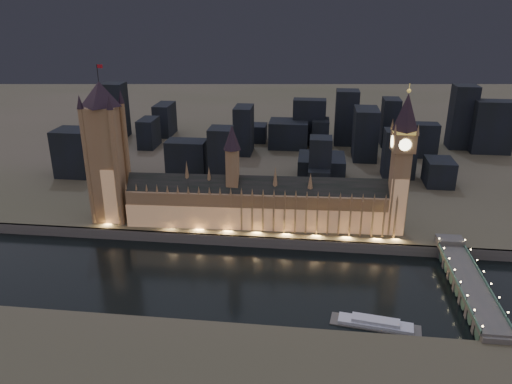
# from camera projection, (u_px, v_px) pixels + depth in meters

# --- Properties ---
(ground_plane) EXTENTS (2000.00, 2000.00, 0.00)m
(ground_plane) POSITION_uv_depth(u_px,v_px,m) (239.00, 275.00, 331.38)
(ground_plane) COLOR black
(ground_plane) RESTS_ON ground
(north_bank) EXTENTS (2000.00, 960.00, 8.00)m
(north_bank) POSITION_uv_depth(u_px,v_px,m) (287.00, 107.00, 810.37)
(north_bank) COLOR #434B2E
(north_bank) RESTS_ON ground
(embankment_wall) EXTENTS (2000.00, 2.50, 8.00)m
(embankment_wall) POSITION_uv_depth(u_px,v_px,m) (247.00, 241.00, 367.80)
(embankment_wall) COLOR #4C534E
(embankment_wall) RESTS_ON ground
(palace_of_westminster) EXTENTS (202.00, 28.67, 78.00)m
(palace_of_westminster) POSITION_uv_depth(u_px,v_px,m) (258.00, 203.00, 378.15)
(palace_of_westminster) COLOR #966B45
(palace_of_westminster) RESTS_ON north_bank
(victoria_tower) EXTENTS (31.68, 31.68, 119.69)m
(victoria_tower) POSITION_uv_depth(u_px,v_px,m) (106.00, 146.00, 375.99)
(victoria_tower) COLOR #966B45
(victoria_tower) RESTS_ON north_bank
(elizabeth_tower) EXTENTS (18.00, 18.00, 110.31)m
(elizabeth_tower) POSITION_uv_depth(u_px,v_px,m) (402.00, 153.00, 351.26)
(elizabeth_tower) COLOR #966B45
(elizabeth_tower) RESTS_ON north_bank
(westminster_bridge) EXTENTS (18.28, 113.00, 15.90)m
(westminster_bridge) POSITION_uv_depth(u_px,v_px,m) (467.00, 284.00, 310.14)
(westminster_bridge) COLOR #4C534E
(westminster_bridge) RESTS_ON ground
(river_boat) EXTENTS (51.10, 19.06, 4.50)m
(river_boat) POSITION_uv_depth(u_px,v_px,m) (375.00, 323.00, 279.88)
(river_boat) COLOR #4C534E
(river_boat) RESTS_ON ground
(city_backdrop) EXTENTS (483.96, 215.63, 71.95)m
(city_backdrop) POSITION_uv_depth(u_px,v_px,m) (307.00, 136.00, 542.77)
(city_backdrop) COLOR black
(city_backdrop) RESTS_ON north_bank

